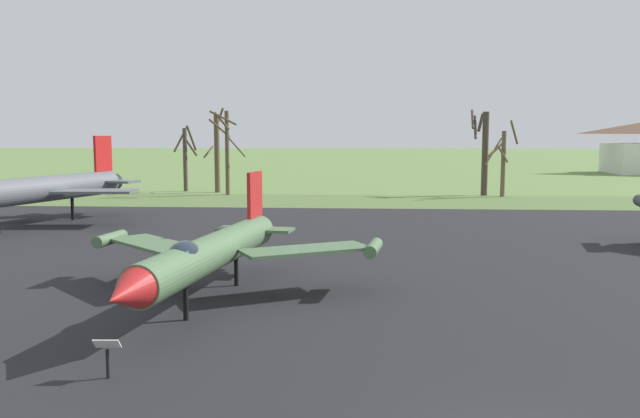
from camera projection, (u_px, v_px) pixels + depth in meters
asphalt_apron at (431, 278)px, 26.25m from camera, size 96.47×49.79×0.05m
grass_verge_strip at (394, 202)px, 56.88m from camera, size 156.47×12.00×0.06m
jet_fighter_front_left at (212, 251)px, 22.11m from camera, size 11.25×12.92×4.32m
info_placard_front_left at (107, 353)px, 15.20m from camera, size 0.63×0.30×1.04m
jet_fighter_rear_center at (31, 190)px, 40.39m from camera, size 11.83×17.42×5.83m
bare_tree_far_left at (186, 155)px, 67.51m from camera, size 2.52×2.50×6.97m
bare_tree_left_of_center at (217, 151)px, 66.06m from camera, size 2.81×2.79×8.72m
bare_tree_center at (227, 149)px, 62.52m from camera, size 3.16×2.35×8.26m
bare_tree_right_of_center at (484, 149)px, 62.43m from camera, size 1.84×2.68×8.42m
bare_tree_far_right at (503, 159)px, 60.85m from camera, size 3.16×3.15×7.28m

